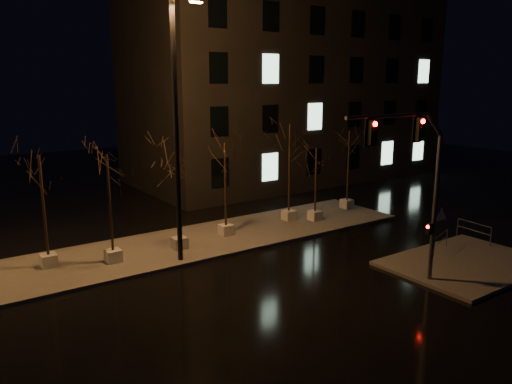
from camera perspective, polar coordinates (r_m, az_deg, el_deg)
ground at (r=21.22m, az=3.33°, el=-9.65°), size 90.00×90.00×0.00m
median at (r=25.88m, az=-4.90°, el=-5.34°), size 22.00×5.00×0.15m
sidewalk_corner at (r=24.33m, az=22.87°, el=-7.51°), size 7.00×5.00×0.15m
building at (r=42.45m, az=3.41°, el=11.87°), size 25.00×12.00×15.00m
tree_0 at (r=22.68m, az=-23.35°, el=1.19°), size 1.80×1.80×5.00m
tree_1 at (r=22.33m, az=-16.53°, el=1.43°), size 1.80×1.80×4.94m
tree_2 at (r=23.48m, az=-9.02°, el=2.16°), size 1.80×1.80×4.85m
tree_3 at (r=25.34m, az=-3.55°, el=3.22°), size 1.80×1.80×4.95m
tree_4 at (r=28.17m, az=3.87°, el=5.26°), size 1.80×1.80×5.66m
tree_5 at (r=28.39m, az=6.89°, el=3.14°), size 1.80×1.80×4.28m
tree_6 at (r=31.42m, az=10.58°, el=4.90°), size 1.80×1.80×4.98m
traffic_signal_mast at (r=19.80m, az=18.03°, el=1.93°), size 5.50×0.57×6.74m
streetlight_main at (r=21.60m, az=-9.19°, el=8.90°), size 2.82×0.35×11.34m
guard_rail_a at (r=25.12m, az=20.38°, el=-5.15°), size 1.89×0.65×0.86m
guard_rail_b at (r=27.36m, az=23.64°, el=-3.89°), size 0.22×1.98×0.94m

